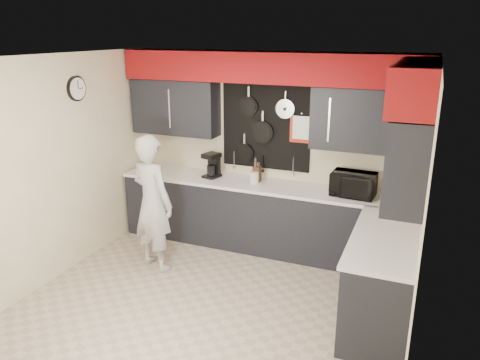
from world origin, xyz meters
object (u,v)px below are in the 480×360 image
at_px(person, 153,203).
at_px(microwave, 353,184).
at_px(knife_block, 257,174).
at_px(utensil_crock, 254,177).
at_px(coffee_maker, 212,164).

bearing_deg(person, microwave, -137.89).
bearing_deg(microwave, knife_block, -179.98).
xyz_separation_m(microwave, utensil_crock, (-1.28, 0.01, -0.07)).
relative_size(knife_block, utensil_crock, 1.36).
height_order(microwave, utensil_crock, microwave).
bearing_deg(knife_block, utensil_crock, -97.13).
relative_size(microwave, person, 0.31).
distance_m(microwave, person, 2.44).
distance_m(microwave, utensil_crock, 1.29).
bearing_deg(coffee_maker, person, -92.89).
bearing_deg(coffee_maker, utensil_crock, 9.85).
relative_size(microwave, coffee_maker, 1.54).
bearing_deg(microwave, coffee_maker, -178.02).
height_order(microwave, knife_block, microwave).
relative_size(knife_block, person, 0.12).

